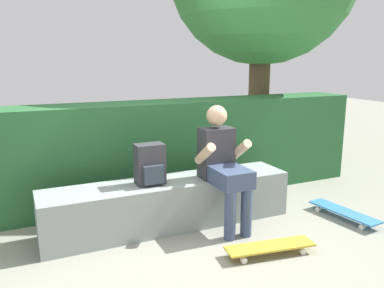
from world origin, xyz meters
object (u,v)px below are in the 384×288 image
Objects in this scene: skateboard_near_person at (270,247)px; skateboard_beside_bench at (344,212)px; backpack_on_bench at (150,165)px; bench_main at (170,203)px; person_skater at (223,162)px.

skateboard_near_person is 1.24m from skateboard_beside_bench.
skateboard_near_person is 2.05× the size of backpack_on_bench.
skateboard_beside_bench is at bearing -17.31° from backpack_on_bench.
backpack_on_bench is (-0.21, -0.01, 0.43)m from bench_main.
backpack_on_bench is at bearing 129.39° from skateboard_near_person.
skateboard_beside_bench is at bearing -19.48° from bench_main.
bench_main is at bearing 120.78° from skateboard_near_person.
backpack_on_bench is (-0.77, 0.94, 0.60)m from skateboard_near_person.
bench_main is 0.69m from person_skater.
bench_main is 1.87m from skateboard_beside_bench.
person_skater is at bearing 162.66° from skateboard_beside_bench.
person_skater reaches higher than bench_main.
backpack_on_bench is (-1.96, 0.61, 0.60)m from skateboard_beside_bench.
bench_main is 3.11× the size of skateboard_near_person.
backpack_on_bench is at bearing -177.39° from bench_main.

